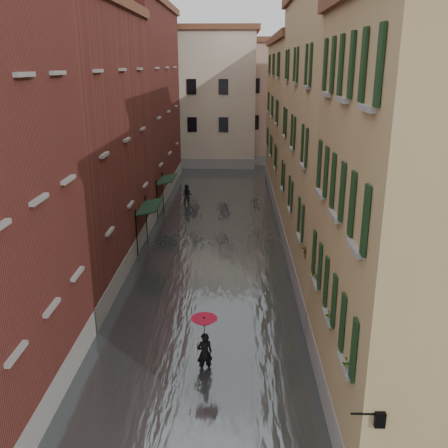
# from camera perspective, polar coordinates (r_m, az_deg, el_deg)

# --- Properties ---
(ground) EXTENTS (120.00, 120.00, 0.00)m
(ground) POSITION_cam_1_polar(r_m,az_deg,el_deg) (17.86, -3.18, -16.36)
(ground) COLOR #565658
(ground) RESTS_ON ground
(floodwater) EXTENTS (10.00, 60.00, 0.20)m
(floodwater) POSITION_cam_1_polar(r_m,az_deg,el_deg) (29.47, -1.17, -1.86)
(floodwater) COLOR #4C5254
(floodwater) RESTS_ON ground
(building_left_mid) EXTENTS (6.00, 14.00, 12.50)m
(building_left_mid) POSITION_cam_1_polar(r_m,az_deg,el_deg) (25.43, -17.84, 8.44)
(building_left_mid) COLOR #5A291C
(building_left_mid) RESTS_ON ground
(building_left_far) EXTENTS (6.00, 16.00, 14.00)m
(building_left_far) POSITION_cam_1_polar(r_m,az_deg,el_deg) (39.72, -10.88, 13.15)
(building_left_far) COLOR maroon
(building_left_far) RESTS_ON ground
(building_right_mid) EXTENTS (6.00, 14.00, 13.00)m
(building_right_mid) POSITION_cam_1_polar(r_m,az_deg,el_deg) (24.64, 14.98, 9.00)
(building_right_mid) COLOR tan
(building_right_mid) RESTS_ON ground
(building_right_far) EXTENTS (6.00, 16.00, 11.50)m
(building_right_far) POSITION_cam_1_polar(r_m,az_deg,el_deg) (39.36, 9.99, 11.33)
(building_right_far) COLOR olive
(building_right_far) RESTS_ON ground
(building_end_cream) EXTENTS (12.00, 9.00, 13.00)m
(building_end_cream) POSITION_cam_1_polar(r_m,az_deg,el_deg) (53.02, -3.26, 13.98)
(building_end_cream) COLOR beige
(building_end_cream) RESTS_ON ground
(building_end_pink) EXTENTS (10.00, 9.00, 12.00)m
(building_end_pink) POSITION_cam_1_polar(r_m,az_deg,el_deg) (55.06, 6.57, 13.52)
(building_end_pink) COLOR tan
(building_end_pink) RESTS_ON ground
(awning_near) EXTENTS (1.09, 2.98, 2.80)m
(awning_near) POSITION_cam_1_polar(r_m,az_deg,el_deg) (27.75, -8.55, 1.82)
(awning_near) COLOR #16321E
(awning_near) RESTS_ON ground
(awning_far) EXTENTS (1.09, 2.76, 2.80)m
(awning_far) POSITION_cam_1_polar(r_m,az_deg,el_deg) (34.29, -6.63, 4.96)
(awning_far) COLOR #16321E
(awning_far) RESTS_ON ground
(wall_lantern) EXTENTS (0.71, 0.22, 0.35)m
(wall_lantern) POSITION_cam_1_polar(r_m,az_deg,el_deg) (11.58, 17.23, -20.41)
(wall_lantern) COLOR black
(wall_lantern) RESTS_ON ground
(window_planters) EXTENTS (0.59, 8.51, 0.84)m
(window_planters) POSITION_cam_1_polar(r_m,az_deg,el_deg) (15.68, 11.67, -7.12)
(window_planters) COLOR brown
(window_planters) RESTS_ON ground
(pedestrian_main) EXTENTS (0.91, 0.91, 2.06)m
(pedestrian_main) POSITION_cam_1_polar(r_m,az_deg,el_deg) (17.08, -2.27, -13.07)
(pedestrian_main) COLOR black
(pedestrian_main) RESTS_ON ground
(pedestrian_far) EXTENTS (0.84, 0.68, 1.64)m
(pedestrian_far) POSITION_cam_1_polar(r_m,az_deg,el_deg) (36.69, -4.20, 3.25)
(pedestrian_far) COLOR black
(pedestrian_far) RESTS_ON ground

